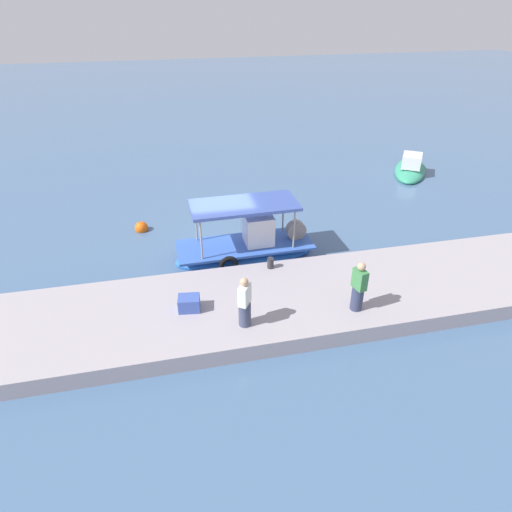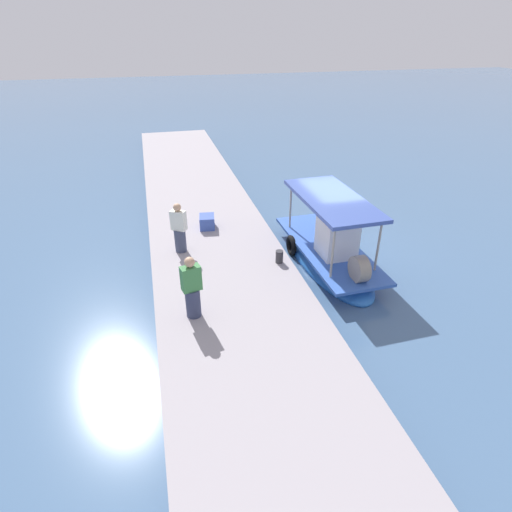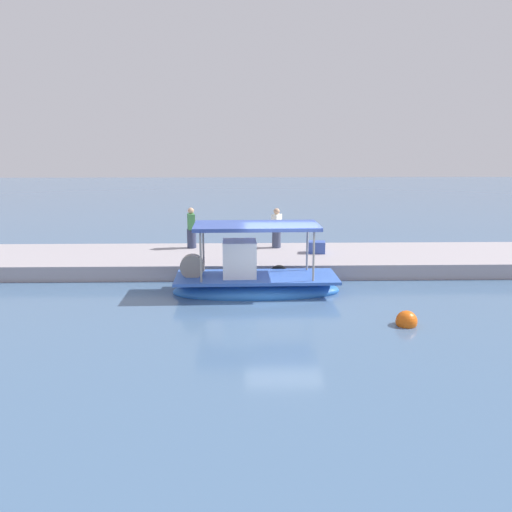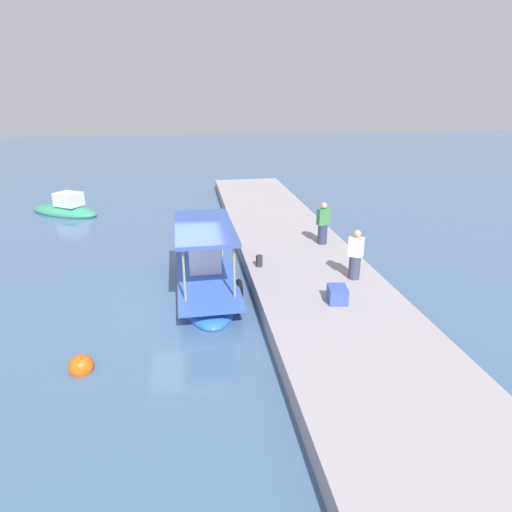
{
  "view_description": "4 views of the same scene",
  "coord_description": "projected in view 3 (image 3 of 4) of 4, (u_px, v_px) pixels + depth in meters",
  "views": [
    {
      "loc": [
        -2.1,
        -16.01,
        9.38
      ],
      "look_at": [
        0.86,
        -2.85,
        1.24
      ],
      "focal_mm": 31.11,
      "sensor_mm": 36.0,
      "label": 1
    },
    {
      "loc": [
        12.33,
        -6.27,
        7.21
      ],
      "look_at": [
        1.22,
        -3.41,
        0.78
      ],
      "focal_mm": 29.15,
      "sensor_mm": 36.0,
      "label": 2
    },
    {
      "loc": [
        1.26,
        15.97,
        4.99
      ],
      "look_at": [
        0.81,
        -3.25,
        0.73
      ],
      "focal_mm": 36.11,
      "sensor_mm": 36.0,
      "label": 3
    },
    {
      "loc": [
        -12.85,
        -0.33,
        6.42
      ],
      "look_at": [
        1.57,
        -2.61,
        0.92
      ],
      "focal_mm": 30.64,
      "sensor_mm": 36.0,
      "label": 4
    }
  ],
  "objects": [
    {
      "name": "marker_buoy",
      "position": [
        406.0,
        321.0,
        14.32
      ],
      "size": [
        0.6,
        0.6,
        0.6
      ],
      "color": "#E75B11",
      "rests_on": "ground_plane"
    },
    {
      "name": "main_fishing_boat",
      "position": [
        254.0,
        281.0,
        17.36
      ],
      "size": [
        5.68,
        2.15,
        2.71
      ],
      "color": "blue",
      "rests_on": "ground_plane"
    },
    {
      "name": "dock_quay",
      "position": [
        275.0,
        260.0,
        21.0
      ],
      "size": [
        36.0,
        4.37,
        0.57
      ],
      "primitive_type": "cube",
      "color": "#9E979D",
      "rests_on": "ground_plane"
    },
    {
      "name": "cargo_crate",
      "position": [
        317.0,
        247.0,
        20.98
      ],
      "size": [
        0.74,
        0.63,
        0.47
      ],
      "primitive_type": "cube",
      "rotation": [
        0.0,
        0.0,
        3.0
      ],
      "color": "#3A55AA",
      "rests_on": "dock_quay"
    },
    {
      "name": "ground_plane",
      "position": [
        283.0,
        300.0,
        16.69
      ],
      "size": [
        120.0,
        120.0,
        0.0
      ],
      "primitive_type": "plane",
      "color": "#456489"
    },
    {
      "name": "mooring_bollard",
      "position": [
        240.0,
        258.0,
        19.13
      ],
      "size": [
        0.24,
        0.24,
        0.41
      ],
      "primitive_type": "cylinder",
      "color": "#2D2D33",
      "rests_on": "dock_quay"
    },
    {
      "name": "fisherman_near_bollard",
      "position": [
        191.0,
        230.0,
        21.85
      ],
      "size": [
        0.46,
        0.54,
        1.73
      ],
      "color": "#313956",
      "rests_on": "dock_quay"
    },
    {
      "name": "fisherman_by_crate",
      "position": [
        277.0,
        230.0,
        21.92
      ],
      "size": [
        0.52,
        0.54,
        1.69
      ],
      "color": "#3C445E",
      "rests_on": "dock_quay"
    }
  ]
}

